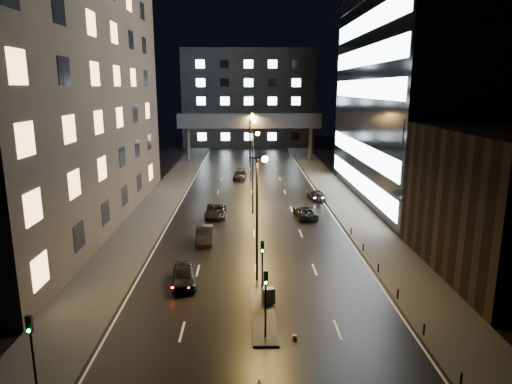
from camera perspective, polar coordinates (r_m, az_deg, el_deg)
ground at (r=68.24m, az=-0.57°, el=-0.00°), size 160.00×160.00×0.00m
sidewalk_left at (r=64.41m, az=-11.70°, el=-0.99°), size 5.00×110.00×0.15m
sidewalk_right at (r=64.75m, az=10.63°, el=-0.86°), size 5.00×110.00×0.15m
building_left at (r=55.15m, az=-25.56°, el=16.66°), size 15.00×48.00×40.00m
building_right_low at (r=42.22m, az=28.36°, el=-1.30°), size 10.00×18.00×12.00m
building_right_glass at (r=68.05m, az=22.18°, el=18.13°), size 20.00×36.00×45.00m
building_far at (r=124.55m, az=-0.95°, el=11.64°), size 34.00×14.00×25.00m
skybridge at (r=96.76m, az=-0.83°, el=8.81°), size 30.00×3.00×10.00m
median_island at (r=32.31m, az=0.95°, el=-15.07°), size 1.60×8.00×0.15m
traffic_signal_near at (r=33.32m, az=0.79°, el=-8.46°), size 0.28×0.34×4.40m
traffic_signal_far at (r=28.27m, az=1.22°, el=-12.52°), size 0.28×0.34×4.40m
traffic_signal_corner at (r=26.15m, az=-26.26°, el=-16.56°), size 0.28×0.34×4.40m
bollard_row at (r=37.83m, az=16.10°, el=-10.63°), size 0.12×25.12×0.90m
streetlight_near at (r=35.61m, az=0.38°, el=-1.29°), size 1.45×0.50×10.15m
streetlight_mid_a at (r=55.22m, az=-0.24°, el=3.80°), size 1.45×0.50×10.15m
streetlight_mid_b at (r=75.03m, az=-0.54°, el=6.21°), size 1.45×0.50×10.15m
streetlight_far at (r=94.92m, az=-0.71°, el=7.62°), size 1.45×0.50×10.15m
car_away_a at (r=36.97m, az=-8.98°, el=-10.25°), size 2.46×4.86×1.59m
car_away_b at (r=46.42m, az=-6.48°, el=-5.32°), size 1.91×4.83×1.56m
car_away_c at (r=55.14m, az=-5.08°, el=-2.40°), size 2.43×5.23×1.45m
car_away_d at (r=77.86m, az=-2.03°, el=2.17°), size 2.49×5.31×1.50m
car_toward_a at (r=55.00m, az=6.15°, el=-2.51°), size 2.74×5.15×1.38m
car_toward_b at (r=64.16m, az=7.56°, el=-0.35°), size 2.41×4.69×1.30m
utility_cabinet at (r=33.41m, az=1.55°, el=-12.83°), size 0.98×0.76×1.15m
cone_a at (r=29.67m, az=4.85°, el=-17.52°), size 0.38×0.38×0.45m
cone_b at (r=25.65m, az=0.41°, el=-22.80°), size 0.34×0.34×0.52m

